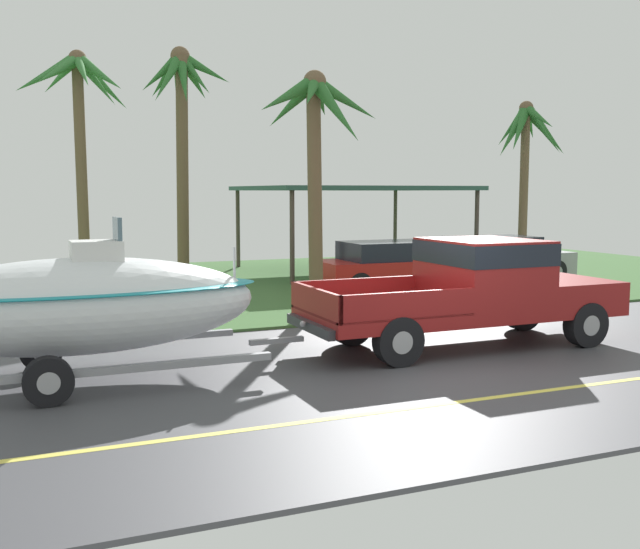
% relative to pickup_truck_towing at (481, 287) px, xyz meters
% --- Properties ---
extents(ground, '(36.00, 22.00, 0.11)m').
position_rel_pickup_truck_towing_xyz_m(ground, '(-1.58, 7.22, -1.06)').
color(ground, '#424247').
extents(pickup_truck_towing, '(5.98, 2.05, 1.90)m').
position_rel_pickup_truck_towing_xyz_m(pickup_truck_towing, '(0.00, 0.00, 0.00)').
color(pickup_truck_towing, maroon).
rests_on(pickup_truck_towing, ground).
extents(boat_on_trailer, '(6.27, 2.31, 2.38)m').
position_rel_pickup_truck_towing_xyz_m(boat_on_trailer, '(-6.86, -0.00, 0.08)').
color(boat_on_trailer, gray).
rests_on(boat_on_trailer, ground).
extents(parked_sedan_near, '(4.61, 1.83, 1.38)m').
position_rel_pickup_truck_towing_xyz_m(parked_sedan_near, '(6.04, 7.73, -0.38)').
color(parked_sedan_near, '#99999E').
rests_on(parked_sedan_near, ground).
extents(parked_sedan_far, '(4.46, 1.85, 1.38)m').
position_rel_pickup_truck_towing_xyz_m(parked_sedan_far, '(2.07, 6.99, -0.38)').
color(parked_sedan_far, '#B21E19').
rests_on(parked_sedan_far, ground).
extents(carport_awning, '(6.87, 5.93, 2.92)m').
position_rel_pickup_truck_towing_xyz_m(carport_awning, '(3.04, 11.80, 1.74)').
color(carport_awning, '#4C4238').
rests_on(carport_awning, ground).
extents(palm_tree_near_left, '(3.08, 2.73, 5.55)m').
position_rel_pickup_truck_towing_xyz_m(palm_tree_near_left, '(-1.02, 5.22, 3.15)').
color(palm_tree_near_left, brown).
rests_on(palm_tree_near_left, ground).
extents(palm_tree_near_right, '(2.74, 2.55, 6.94)m').
position_rel_pickup_truck_towing_xyz_m(palm_tree_near_right, '(-2.89, 10.92, 4.26)').
color(palm_tree_near_right, brown).
rests_on(palm_tree_near_right, ground).
extents(palm_tree_mid, '(3.36, 3.31, 6.58)m').
position_rel_pickup_truck_towing_xyz_m(palm_tree_mid, '(-5.82, 10.62, 4.18)').
color(palm_tree_mid, brown).
rests_on(palm_tree_mid, ground).
extents(palm_tree_far_left, '(2.93, 2.82, 5.69)m').
position_rel_pickup_truck_towing_xyz_m(palm_tree_far_left, '(8.13, 9.10, 3.38)').
color(palm_tree_far_left, brown).
rests_on(palm_tree_far_left, ground).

